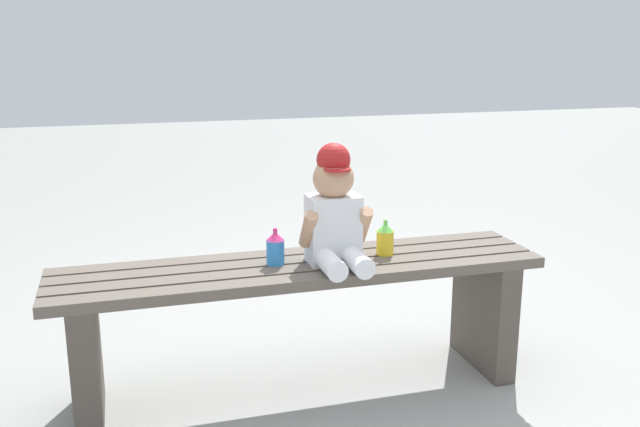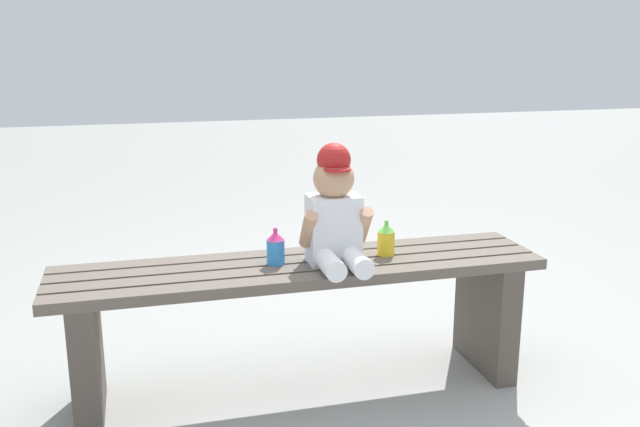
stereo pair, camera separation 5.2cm
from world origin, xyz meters
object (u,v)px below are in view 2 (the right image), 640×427
sippy_cup_left (276,247)px  sippy_cup_right (386,239)px  park_bench (301,305)px  child_figure (335,213)px

sippy_cup_left → sippy_cup_right: (0.39, 0.00, 0.00)m
park_bench → sippy_cup_right: bearing=2.2°
park_bench → child_figure: child_figure is taller
sippy_cup_right → sippy_cup_left: bearing=180.0°
sippy_cup_right → child_figure: bearing=-165.9°
park_bench → child_figure: size_ratio=4.07×
sippy_cup_right → park_bench: bearing=-177.8°
park_bench → sippy_cup_right: size_ratio=13.27×
park_bench → sippy_cup_left: sippy_cup_left is taller
sippy_cup_left → child_figure: bearing=-14.6°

